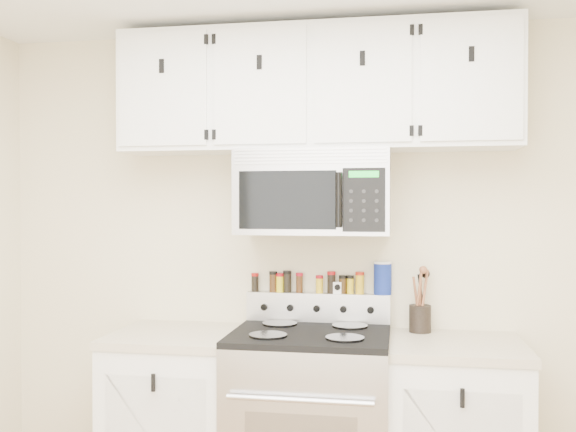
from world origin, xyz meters
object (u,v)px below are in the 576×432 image
object	(u,v)px
range	(311,426)
salt_canister	(383,278)
microwave	(314,192)
utensil_crock	(420,316)

from	to	relation	value
range	salt_canister	world-z (taller)	salt_canister
range	salt_canister	distance (m)	0.83
microwave	salt_canister	world-z (taller)	microwave
microwave	salt_canister	size ratio (longest dim) A/B	4.41
range	utensil_crock	size ratio (longest dim) A/B	3.43
utensil_crock	salt_canister	xyz separation A→B (m)	(-0.19, 0.06, 0.19)
microwave	utensil_crock	xyz separation A→B (m)	(0.53, 0.10, -0.63)
range	utensil_crock	world-z (taller)	utensil_crock
range	microwave	distance (m)	1.15
utensil_crock	microwave	bearing A→B (deg)	-169.33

